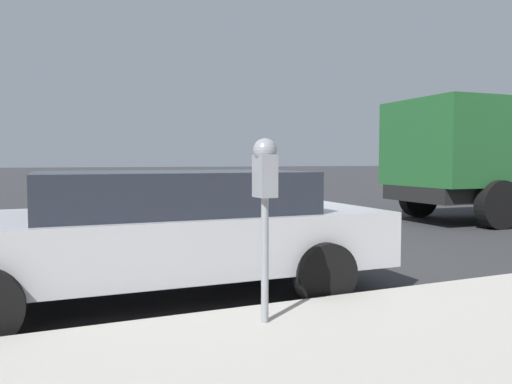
{
  "coord_description": "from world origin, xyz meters",
  "views": [
    {
      "loc": [
        -6.27,
        2.35,
        1.45
      ],
      "look_at": [
        -2.48,
        0.72,
        1.19
      ],
      "focal_mm": 35.0,
      "sensor_mm": 36.0,
      "label": 1
    }
  ],
  "objects": [
    {
      "name": "ground_plane",
      "position": [
        0.0,
        0.0,
        0.0
      ],
      "size": [
        220.0,
        220.0,
        0.0
      ],
      "primitive_type": "plane",
      "color": "#333335"
    },
    {
      "name": "parking_meter",
      "position": [
        -2.67,
        0.73,
        1.27
      ],
      "size": [
        0.21,
        0.19,
        1.48
      ],
      "color": "gray",
      "rests_on": "sidewalk"
    },
    {
      "name": "car_silver",
      "position": [
        -1.04,
        1.23,
        0.73
      ],
      "size": [
        2.22,
        4.91,
        1.33
      ],
      "rotation": [
        0.0,
        0.0,
        -0.02
      ],
      "color": "#B7BABF",
      "rests_on": "ground_plane"
    }
  ]
}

